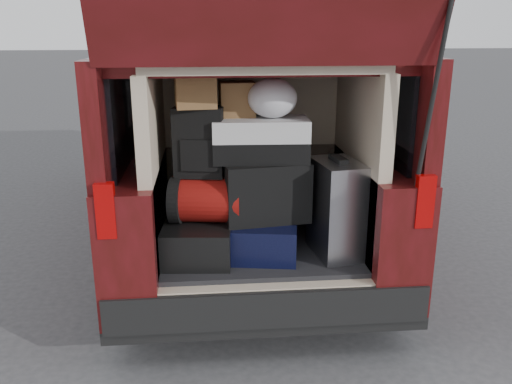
# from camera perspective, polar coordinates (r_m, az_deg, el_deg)

# --- Properties ---
(ground) EXTENTS (80.00, 80.00, 0.00)m
(ground) POSITION_cam_1_polar(r_m,az_deg,el_deg) (3.65, 0.65, -15.06)
(ground) COLOR #333436
(ground) RESTS_ON ground
(minivan) EXTENTS (1.90, 5.35, 2.77)m
(minivan) POSITION_cam_1_polar(r_m,az_deg,el_deg) (5.04, -1.49, 5.38)
(minivan) COLOR black
(minivan) RESTS_ON ground
(load_floor) EXTENTS (1.24, 1.05, 0.55)m
(load_floor) POSITION_cam_1_polar(r_m,az_deg,el_deg) (3.75, 0.23, -9.27)
(load_floor) COLOR black
(load_floor) RESTS_ON ground
(black_hardshell) EXTENTS (0.46, 0.60, 0.23)m
(black_hardshell) POSITION_cam_1_polar(r_m,az_deg,el_deg) (3.45, -6.04, -4.78)
(black_hardshell) COLOR black
(black_hardshell) RESTS_ON load_floor
(navy_hardshell) EXTENTS (0.49, 0.57, 0.22)m
(navy_hardshell) POSITION_cam_1_polar(r_m,az_deg,el_deg) (3.47, 0.81, -4.59)
(navy_hardshell) COLOR black
(navy_hardshell) RESTS_ON load_floor
(silver_roller) EXTENTS (0.31, 0.44, 0.60)m
(silver_roller) POSITION_cam_1_polar(r_m,az_deg,el_deg) (3.41, 8.45, -1.73)
(silver_roller) COLOR silver
(silver_roller) RESTS_ON load_floor
(red_duffel) EXTENTS (0.47, 0.35, 0.28)m
(red_duffel) POSITION_cam_1_polar(r_m,az_deg,el_deg) (3.35, -5.25, -0.77)
(red_duffel) COLOR maroon
(red_duffel) RESTS_ON black_hardshell
(black_soft_case) EXTENTS (0.56, 0.38, 0.37)m
(black_soft_case) POSITION_cam_1_polar(r_m,az_deg,el_deg) (3.38, 0.96, 0.19)
(black_soft_case) COLOR black
(black_soft_case) RESTS_ON navy_hardshell
(backpack) EXTENTS (0.32, 0.23, 0.42)m
(backpack) POSITION_cam_1_polar(r_m,az_deg,el_deg) (3.31, -6.00, 5.27)
(backpack) COLOR black
(backpack) RESTS_ON red_duffel
(twotone_duffel) EXTENTS (0.59, 0.32, 0.26)m
(twotone_duffel) POSITION_cam_1_polar(r_m,az_deg,el_deg) (3.32, 0.48, 5.56)
(twotone_duffel) COLOR silver
(twotone_duffel) RESTS_ON black_soft_case
(grocery_sack_lower) EXTENTS (0.25, 0.21, 0.21)m
(grocery_sack_lower) POSITION_cam_1_polar(r_m,az_deg,el_deg) (3.23, -6.41, 10.68)
(grocery_sack_lower) COLOR brown
(grocery_sack_lower) RESTS_ON backpack
(grocery_sack_upper) EXTENTS (0.22, 0.18, 0.21)m
(grocery_sack_upper) POSITION_cam_1_polar(r_m,az_deg,el_deg) (3.36, -2.01, 9.74)
(grocery_sack_upper) COLOR brown
(grocery_sack_upper) RESTS_ON twotone_duffel
(plastic_bag_center) EXTENTS (0.35, 0.33, 0.24)m
(plastic_bag_center) POSITION_cam_1_polar(r_m,az_deg,el_deg) (3.30, 1.74, 9.85)
(plastic_bag_center) COLOR silver
(plastic_bag_center) RESTS_ON twotone_duffel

